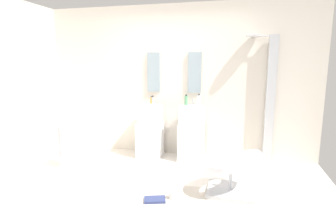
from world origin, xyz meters
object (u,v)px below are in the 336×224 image
(pedestal_sink_left, at_px, (150,130))
(soap_bottle_amber, at_px, (152,100))
(pedestal_sink_right, at_px, (191,132))
(soap_bottle_grey, at_px, (153,100))
(soap_bottle_green, at_px, (186,100))
(soap_bottle_clear, at_px, (199,100))
(coffee_mug, at_px, (172,195))
(towel_rack, at_px, (67,130))
(magazine_navy, at_px, (155,200))
(lounge_chair, at_px, (231,167))
(shower_column, at_px, (269,97))

(pedestal_sink_left, relative_size, soap_bottle_amber, 7.72)
(pedestal_sink_right, xyz_separation_m, soap_bottle_amber, (-0.72, 0.12, 0.50))
(soap_bottle_grey, xyz_separation_m, soap_bottle_green, (0.59, -0.02, 0.02))
(pedestal_sink_right, distance_m, soap_bottle_clear, 0.54)
(pedestal_sink_left, relative_size, pedestal_sink_right, 1.00)
(pedestal_sink_right, distance_m, soap_bottle_grey, 0.87)
(pedestal_sink_left, bearing_deg, soap_bottle_amber, 89.49)
(coffee_mug, relative_size, soap_bottle_amber, 0.68)
(towel_rack, xyz_separation_m, coffee_mug, (1.75, -0.55, -0.57))
(magazine_navy, bearing_deg, coffee_mug, 10.58)
(soap_bottle_grey, bearing_deg, soap_bottle_amber, 172.76)
(magazine_navy, bearing_deg, soap_bottle_clear, 61.79)
(lounge_chair, height_order, soap_bottle_clear, soap_bottle_clear)
(soap_bottle_clear, relative_size, soap_bottle_amber, 1.47)
(pedestal_sink_right, height_order, soap_bottle_grey, soap_bottle_grey)
(coffee_mug, bearing_deg, soap_bottle_clear, 85.94)
(shower_column, distance_m, towel_rack, 3.19)
(towel_rack, distance_m, soap_bottle_grey, 1.48)
(magazine_navy, bearing_deg, lounge_chair, 8.71)
(shower_column, xyz_separation_m, coffee_mug, (-1.22, -1.61, -1.03))
(shower_column, bearing_deg, lounge_chair, -113.00)
(shower_column, relative_size, towel_rack, 2.16)
(lounge_chair, relative_size, soap_bottle_green, 6.12)
(pedestal_sink_left, distance_m, shower_column, 2.04)
(coffee_mug, distance_m, soap_bottle_green, 1.79)
(pedestal_sink_right, xyz_separation_m, soap_bottle_clear, (0.11, 0.09, 0.53))
(pedestal_sink_left, bearing_deg, soap_bottle_green, 8.80)
(pedestal_sink_left, xyz_separation_m, magazine_navy, (0.53, -1.52, -0.46))
(pedestal_sink_right, xyz_separation_m, soap_bottle_grey, (-0.70, 0.12, 0.50))
(soap_bottle_clear, bearing_deg, soap_bottle_green, 177.78)
(pedestal_sink_left, distance_m, magazine_navy, 1.67)
(towel_rack, xyz_separation_m, magazine_navy, (1.56, -0.66, -0.60))
(lounge_chair, bearing_deg, coffee_mug, -154.15)
(lounge_chair, height_order, soap_bottle_grey, soap_bottle_grey)
(soap_bottle_grey, bearing_deg, lounge_chair, -41.40)
(lounge_chair, relative_size, soap_bottle_amber, 8.27)
(magazine_navy, relative_size, coffee_mug, 2.79)
(towel_rack, bearing_deg, soap_bottle_amber, 43.53)
(magazine_navy, distance_m, soap_bottle_clear, 1.91)
(magazine_navy, height_order, coffee_mug, coffee_mug)
(shower_column, distance_m, soap_bottle_green, 1.33)
(pedestal_sink_right, relative_size, soap_bottle_amber, 7.72)
(soap_bottle_grey, relative_size, soap_bottle_amber, 1.07)
(shower_column, relative_size, soap_bottle_green, 11.49)
(towel_rack, bearing_deg, shower_column, 19.60)
(pedestal_sink_right, height_order, shower_column, shower_column)
(soap_bottle_green, bearing_deg, towel_rack, -149.78)
(shower_column, bearing_deg, coffee_mug, -127.04)
(magazine_navy, height_order, soap_bottle_grey, soap_bottle_grey)
(soap_bottle_grey, distance_m, soap_bottle_clear, 0.81)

